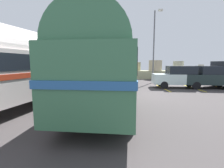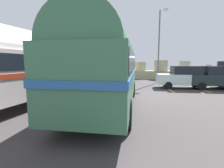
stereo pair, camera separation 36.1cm
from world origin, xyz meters
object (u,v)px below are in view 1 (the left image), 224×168
Objects in this scene: vintage_coach at (108,65)px; lamp_post at (154,44)px; parked_car_nearest at (178,77)px; parked_car_middle at (210,77)px; second_coach at (4,65)px.

lamp_post is (4.57, 9.64, 2.10)m from vintage_coach.
parked_car_nearest is 2.54m from parked_car_middle.
parked_car_middle is at bearing 41.70° from second_coach.
vintage_coach and second_coach have the same top height.
second_coach is 2.10× the size of parked_car_middle.
vintage_coach is 0.99× the size of second_coach.
second_coach reaches higher than parked_car_middle.
vintage_coach is 4.46m from second_coach.
parked_car_middle is 6.23m from lamp_post.
lamp_post reaches higher than parked_car_middle.
lamp_post is (-3.77, 3.81, 3.18)m from parked_car_middle.
vintage_coach is at bearing -115.37° from lamp_post.
parked_car_nearest is (5.82, 6.08, -1.08)m from vintage_coach.
lamp_post is at bearing 49.99° from parked_car_middle.
lamp_post is (-1.25, 3.56, 3.18)m from parked_car_nearest.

